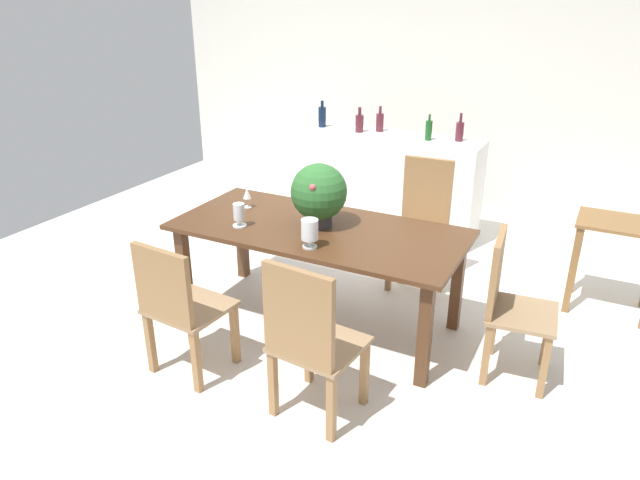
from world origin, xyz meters
name	(u,v)px	position (x,y,z in m)	size (l,w,h in m)	color
ground_plane	(332,307)	(0.00, 0.00, 0.00)	(7.04, 7.04, 0.00)	silver
back_wall	(441,90)	(0.00, 2.60, 1.30)	(6.40, 0.10, 2.60)	silver
dining_table	(318,240)	(0.00, -0.23, 0.66)	(2.04, 0.95, 0.76)	#4C2D19
chair_near_right	(309,337)	(0.45, -1.21, 0.55)	(0.51, 0.49, 1.00)	olive
chair_near_left	(178,304)	(-0.47, -1.20, 0.52)	(0.50, 0.47, 0.92)	olive
chair_foot_end	(508,300)	(1.33, -0.24, 0.52)	(0.45, 0.47, 0.94)	olive
chair_far_right	(423,218)	(0.45, 0.75, 0.57)	(0.45, 0.43, 1.05)	olive
flower_centerpiece	(319,193)	(-0.01, -0.19, 1.00)	(0.39, 0.39, 0.45)	#333338
crystal_vase_left	(239,214)	(-0.50, -0.46, 0.85)	(0.10, 0.10, 0.17)	silver
crystal_vase_center_near	(310,231)	(0.11, -0.55, 0.87)	(0.11, 0.11, 0.19)	silver
wine_glass	(247,194)	(-0.67, -0.11, 0.86)	(0.06, 0.06, 0.15)	silver
kitchen_counter	(386,183)	(-0.24, 1.71, 0.49)	(1.84, 0.50, 0.98)	white
wine_bottle_dark	(429,130)	(0.17, 1.68, 1.08)	(0.06, 0.06, 0.24)	#194C1E
wine_bottle_amber	(460,131)	(0.44, 1.79, 1.08)	(0.07, 0.07, 0.26)	#511E28
wine_bottle_tall	(380,122)	(-0.37, 1.82, 1.08)	(0.08, 0.08, 0.25)	#511E28
wine_bottle_clear	(322,116)	(-0.97, 1.74, 1.09)	(0.08, 0.08, 0.27)	#0F1E38
wine_bottle_green	(359,123)	(-0.54, 1.69, 1.07)	(0.08, 0.08, 0.25)	#511E28
side_table	(617,246)	(1.90, 0.95, 0.53)	(0.61, 0.44, 0.73)	brown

